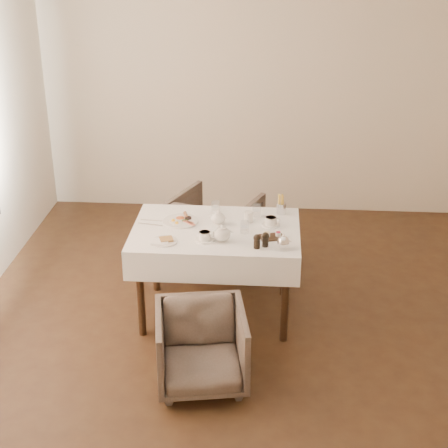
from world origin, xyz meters
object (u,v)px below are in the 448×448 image
object	(u,v)px
breakfast_plate	(181,220)
teapot_centre	(218,217)
armchair_near	(201,347)
table	(216,242)
armchair_far	(214,230)

from	to	relation	value
breakfast_plate	teapot_centre	xyz separation A→B (m)	(0.29, -0.03, 0.05)
breakfast_plate	teapot_centre	world-z (taller)	teapot_centre
armchair_near	table	bearing A→B (deg)	78.38
armchair_near	breakfast_plate	xyz separation A→B (m)	(-0.25, 1.00, 0.48)
table	breakfast_plate	bearing A→B (deg)	158.35
table	armchair_far	size ratio (longest dim) A/B	1.76
table	breakfast_plate	distance (m)	0.33
armchair_far	breakfast_plate	bearing A→B (deg)	99.09
armchair_near	armchair_far	bearing A→B (deg)	82.29
table	breakfast_plate	size ratio (longest dim) A/B	4.62
armchair_near	teapot_centre	distance (m)	1.11
table	teapot_centre	world-z (taller)	teapot_centre
table	armchair_near	xyz separation A→B (m)	(-0.03, -0.89, -0.36)
table	teapot_centre	bearing A→B (deg)	81.87
breakfast_plate	teapot_centre	bearing A→B (deg)	5.08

